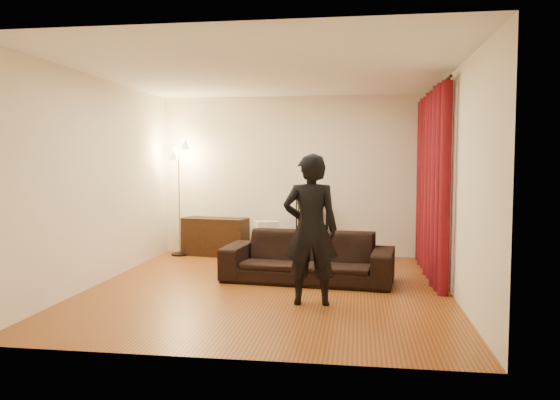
% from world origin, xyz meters
% --- Properties ---
extents(floor, '(5.00, 5.00, 0.00)m').
position_xyz_m(floor, '(0.00, 0.00, 0.00)').
color(floor, '#974F1B').
rests_on(floor, ground).
extents(ceiling, '(5.00, 5.00, 0.00)m').
position_xyz_m(ceiling, '(0.00, 0.00, 2.70)').
color(ceiling, white).
rests_on(ceiling, ground).
extents(wall_back, '(5.00, 0.00, 5.00)m').
position_xyz_m(wall_back, '(0.00, 2.50, 1.35)').
color(wall_back, '#F8EECE').
rests_on(wall_back, ground).
extents(wall_front, '(5.00, 0.00, 5.00)m').
position_xyz_m(wall_front, '(0.00, -2.50, 1.35)').
color(wall_front, '#F8EECE').
rests_on(wall_front, ground).
extents(wall_left, '(0.00, 5.00, 5.00)m').
position_xyz_m(wall_left, '(-2.25, 0.00, 1.35)').
color(wall_left, '#F8EECE').
rests_on(wall_left, ground).
extents(wall_right, '(0.00, 5.00, 5.00)m').
position_xyz_m(wall_right, '(2.25, 0.00, 1.35)').
color(wall_right, '#F8EECE').
rests_on(wall_right, ground).
extents(curtain_rod, '(0.04, 2.65, 0.04)m').
position_xyz_m(curtain_rod, '(2.15, 1.12, 2.58)').
color(curtain_rod, black).
rests_on(curtain_rod, wall_right).
extents(curtain, '(0.22, 2.65, 2.55)m').
position_xyz_m(curtain, '(2.13, 1.12, 1.28)').
color(curtain, maroon).
rests_on(curtain, ground).
extents(sofa, '(2.33, 1.11, 0.66)m').
position_xyz_m(sofa, '(0.45, 0.46, 0.33)').
color(sofa, black).
rests_on(sofa, ground).
extents(person, '(0.66, 0.48, 1.69)m').
position_xyz_m(person, '(0.59, -0.70, 0.85)').
color(person, black).
rests_on(person, ground).
extents(media_cabinet, '(1.15, 0.60, 0.64)m').
position_xyz_m(media_cabinet, '(-1.29, 2.23, 0.32)').
color(media_cabinet, black).
rests_on(media_cabinet, ground).
extents(storage_boxes, '(0.46, 0.42, 0.61)m').
position_xyz_m(storage_boxes, '(-0.39, 2.15, 0.31)').
color(storage_boxes, silver).
rests_on(storage_boxes, ground).
extents(wire_shelf, '(0.50, 0.36, 1.06)m').
position_xyz_m(wire_shelf, '(0.37, 2.17, 0.53)').
color(wire_shelf, black).
rests_on(wire_shelf, ground).
extents(floor_lamp, '(0.41, 0.41, 1.90)m').
position_xyz_m(floor_lamp, '(-1.90, 2.15, 0.95)').
color(floor_lamp, silver).
rests_on(floor_lamp, ground).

